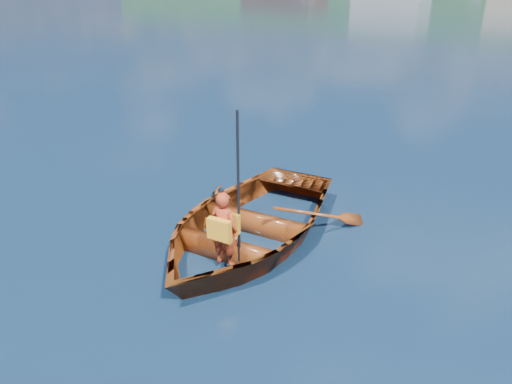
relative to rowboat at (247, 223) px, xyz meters
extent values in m
plane|color=#152D47|center=(-0.70, 0.62, -0.28)|extent=(600.00, 600.00, 0.00)
imported|color=brown|center=(0.00, 0.00, 0.00)|extent=(3.25, 4.36, 0.86)
imported|color=#B2381D|center=(0.21, -0.89, 0.37)|extent=(0.42, 0.29, 1.10)
cube|color=#FDA120|center=(0.22, -1.01, 0.42)|extent=(0.35, 0.12, 0.30)
cube|color=#FDA120|center=(0.20, -0.77, 0.42)|extent=(0.34, 0.10, 0.30)
cube|color=#FDA120|center=(0.21, -0.89, 0.24)|extent=(0.31, 0.24, 0.05)
cylinder|color=black|center=(0.35, -0.73, 0.92)|extent=(0.04, 0.04, 2.20)
camera|label=1|loc=(3.74, -5.74, 3.63)|focal=35.00mm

